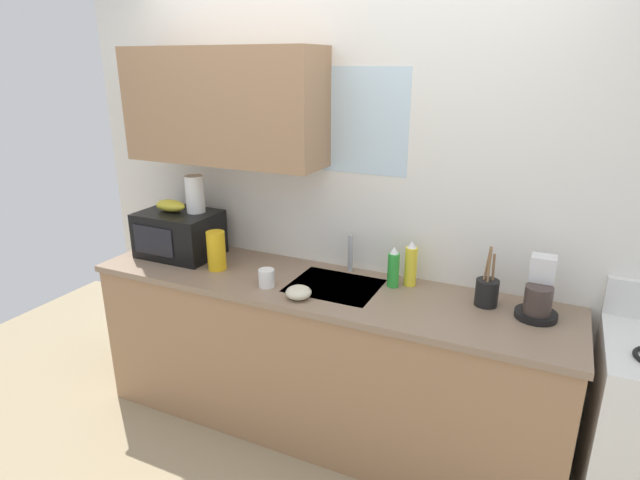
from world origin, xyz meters
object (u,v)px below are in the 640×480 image
(cereal_canister, at_px, (216,251))
(utensil_crock, at_px, (487,291))
(dish_soap_bottle_green, at_px, (393,268))
(dish_soap_bottle_yellow, at_px, (411,265))
(microwave, at_px, (179,234))
(mug_white, at_px, (266,278))
(paper_towel_roll, at_px, (195,194))
(small_bowl, at_px, (299,292))
(banana_bunch, at_px, (170,206))
(coffee_maker, at_px, (539,295))

(cereal_canister, distance_m, utensil_crock, 1.47)
(dish_soap_bottle_green, distance_m, dish_soap_bottle_yellow, 0.10)
(dish_soap_bottle_green, relative_size, cereal_canister, 0.98)
(microwave, xyz_separation_m, mug_white, (0.72, -0.19, -0.09))
(paper_towel_roll, height_order, small_bowl, paper_towel_roll)
(dish_soap_bottle_yellow, height_order, small_bowl, dish_soap_bottle_yellow)
(mug_white, bearing_deg, banana_bunch, 166.12)
(banana_bunch, height_order, small_bowl, banana_bunch)
(microwave, height_order, coffee_maker, coffee_maker)
(coffee_maker, height_order, dish_soap_bottle_yellow, coffee_maker)
(dish_soap_bottle_green, height_order, dish_soap_bottle_yellow, dish_soap_bottle_yellow)
(microwave, bearing_deg, dish_soap_bottle_yellow, 6.10)
(dish_soap_bottle_yellow, distance_m, utensil_crock, 0.41)
(paper_towel_roll, xyz_separation_m, utensil_crock, (1.70, 0.02, -0.31))
(dish_soap_bottle_yellow, bearing_deg, mug_white, -153.49)
(paper_towel_roll, relative_size, dish_soap_bottle_yellow, 0.90)
(banana_bunch, distance_m, mug_white, 0.83)
(banana_bunch, xyz_separation_m, paper_towel_roll, (0.15, 0.05, 0.08))
(dish_soap_bottle_green, height_order, utensil_crock, utensil_crock)
(dish_soap_bottle_green, relative_size, small_bowl, 1.68)
(dish_soap_bottle_green, relative_size, mug_white, 2.31)
(paper_towel_roll, xyz_separation_m, mug_white, (0.62, -0.24, -0.33))
(microwave, relative_size, mug_white, 4.84)
(dish_soap_bottle_yellow, relative_size, utensil_crock, 0.82)
(mug_white, bearing_deg, small_bowl, -15.26)
(banana_bunch, xyz_separation_m, dish_soap_bottle_yellow, (1.45, 0.15, -0.19))
(cereal_canister, bearing_deg, coffee_maker, 5.36)
(paper_towel_roll, bearing_deg, microwave, -152.83)
(dish_soap_bottle_green, distance_m, small_bowl, 0.52)
(dish_soap_bottle_yellow, height_order, utensil_crock, utensil_crock)
(paper_towel_roll, relative_size, utensil_crock, 0.74)
(coffee_maker, relative_size, mug_white, 2.95)
(microwave, height_order, utensil_crock, utensil_crock)
(dish_soap_bottle_yellow, xyz_separation_m, mug_white, (-0.68, -0.34, -0.07))
(coffee_maker, xyz_separation_m, mug_white, (-1.31, -0.25, -0.06))
(banana_bunch, relative_size, dish_soap_bottle_yellow, 0.82)
(microwave, bearing_deg, dish_soap_bottle_green, 4.08)
(small_bowl, bearing_deg, dish_soap_bottle_yellow, 41.04)
(microwave, bearing_deg, banana_bunch, 178.20)
(paper_towel_roll, relative_size, cereal_canister, 0.99)
(dish_soap_bottle_green, bearing_deg, mug_white, -154.78)
(mug_white, bearing_deg, cereal_canister, 166.63)
(microwave, relative_size, cereal_canister, 2.06)
(microwave, distance_m, paper_towel_roll, 0.27)
(dish_soap_bottle_green, height_order, mug_white, dish_soap_bottle_green)
(dish_soap_bottle_green, height_order, cereal_canister, cereal_canister)
(paper_towel_roll, xyz_separation_m, dish_soap_bottle_yellow, (1.30, 0.10, -0.26))
(paper_towel_roll, height_order, dish_soap_bottle_green, paper_towel_roll)
(cereal_canister, xyz_separation_m, utensil_crock, (1.46, 0.17, -0.04))
(coffee_maker, xyz_separation_m, dish_soap_bottle_yellow, (-0.63, 0.09, 0.01))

